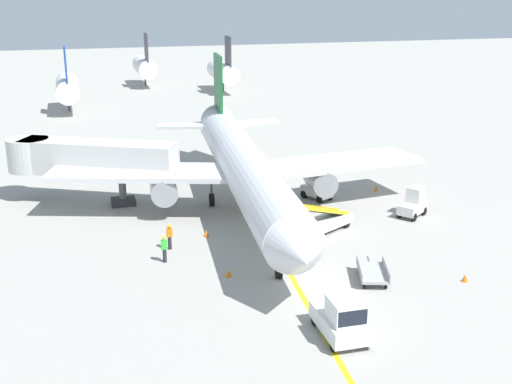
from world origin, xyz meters
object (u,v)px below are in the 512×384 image
object	(u,v)px
ground_crew_wing_walker	(164,248)
safety_cone_nose_right	(206,233)
safety_cone_nose_left	(229,273)
airliner	(243,166)
baggage_cart_loaded	(373,272)
pushback_tug	(342,319)
safety_cone_tail_area	(376,188)
baggage_tug_by_cargo_door	(318,188)
jet_bridge	(81,158)
ground_crew_marshaller	(169,236)
safety_cone_wingtip_left	(416,198)
belt_loader_forward_hold	(326,220)
baggage_tug_near_wing	(413,204)
safety_cone_wingtip_right	(465,278)

from	to	relation	value
ground_crew_wing_walker	safety_cone_nose_right	bearing A→B (deg)	46.29
safety_cone_nose_left	airliner	bearing A→B (deg)	70.76
baggage_cart_loaded	ground_crew_wing_walker	bearing A→B (deg)	152.23
pushback_tug	safety_cone_tail_area	world-z (taller)	pushback_tug
pushback_tug	ground_crew_wing_walker	world-z (taller)	pushback_tug
safety_cone_tail_area	ground_crew_wing_walker	bearing A→B (deg)	-153.02
baggage_tug_by_cargo_door	safety_cone_tail_area	size ratio (longest dim) A/B	6.20
jet_bridge	ground_crew_marshaller	world-z (taller)	jet_bridge
safety_cone_nose_left	safety_cone_wingtip_left	world-z (taller)	same
baggage_tug_by_cargo_door	safety_cone_nose_left	world-z (taller)	baggage_tug_by_cargo_door
ground_crew_marshaller	safety_cone_tail_area	distance (m)	19.63
baggage_tug_by_cargo_door	baggage_cart_loaded	distance (m)	14.72
belt_loader_forward_hold	safety_cone_wingtip_left	world-z (taller)	belt_loader_forward_hold
baggage_cart_loaded	ground_crew_marshaller	distance (m)	12.92
baggage_tug_by_cargo_door	safety_cone_nose_left	distance (m)	15.57
baggage_tug_near_wing	safety_cone_tail_area	size ratio (longest dim) A/B	6.15
pushback_tug	ground_crew_marshaller	xyz separation A→B (m)	(-6.14, 13.08, -0.08)
belt_loader_forward_hold	baggage_cart_loaded	world-z (taller)	belt_loader_forward_hold
belt_loader_forward_hold	ground_crew_wing_walker	world-z (taller)	belt_loader_forward_hold
safety_cone_wingtip_left	safety_cone_wingtip_right	size ratio (longest dim) A/B	1.00
jet_bridge	safety_cone_nose_right	distance (m)	12.68
jet_bridge	safety_cone_tail_area	world-z (taller)	jet_bridge
ground_crew_marshaller	ground_crew_wing_walker	distance (m)	2.02
safety_cone_nose_right	safety_cone_tail_area	xyz separation A→B (m)	(15.42, 6.09, 0.00)
jet_bridge	ground_crew_wing_walker	xyz separation A→B (m)	(4.24, -13.09, -2.63)
baggage_tug_by_cargo_door	safety_cone_wingtip_left	distance (m)	7.63
belt_loader_forward_hold	ground_crew_wing_walker	size ratio (longest dim) A/B	2.93
baggage_tug_near_wing	baggage_tug_by_cargo_door	world-z (taller)	same
jet_bridge	safety_cone_nose_right	world-z (taller)	jet_bridge
baggage_tug_near_wing	safety_cone_tail_area	world-z (taller)	baggage_tug_near_wing
baggage_tug_near_wing	safety_cone_nose_left	bearing A→B (deg)	-157.48
safety_cone_wingtip_left	safety_cone_nose_left	bearing A→B (deg)	-151.77
safety_cone_wingtip_right	pushback_tug	bearing A→B (deg)	-157.80
airliner	baggage_cart_loaded	xyz separation A→B (m)	(3.91, -13.69, -2.95)
jet_bridge	safety_cone_wingtip_left	world-z (taller)	jet_bridge
baggage_tug_near_wing	safety_cone_tail_area	xyz separation A→B (m)	(0.15, 6.24, -0.71)
airliner	safety_cone_tail_area	world-z (taller)	airliner
airliner	baggage_cart_loaded	distance (m)	14.54
airliner	baggage_cart_loaded	world-z (taller)	airliner
baggage_tug_by_cargo_door	belt_loader_forward_hold	bearing A→B (deg)	-107.01
jet_bridge	safety_cone_tail_area	xyz separation A→B (m)	(22.94, -3.57, -3.32)
baggage_cart_loaded	ground_crew_marshaller	xyz separation A→B (m)	(-10.36, 7.71, 0.44)
baggage_tug_near_wing	safety_cone_tail_area	bearing A→B (deg)	88.59
safety_cone_nose_left	safety_cone_wingtip_right	bearing A→B (deg)	-18.90
ground_crew_marshaller	jet_bridge	bearing A→B (deg)	113.51
baggage_tug_near_wing	baggage_tug_by_cargo_door	bearing A→B (deg)	133.63
belt_loader_forward_hold	ground_crew_marshaller	world-z (taller)	belt_loader_forward_hold
baggage_cart_loaded	pushback_tug	bearing A→B (deg)	-128.10
pushback_tug	safety_cone_wingtip_left	distance (m)	22.15
baggage_tug_near_wing	safety_cone_nose_left	size ratio (longest dim) A/B	6.15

